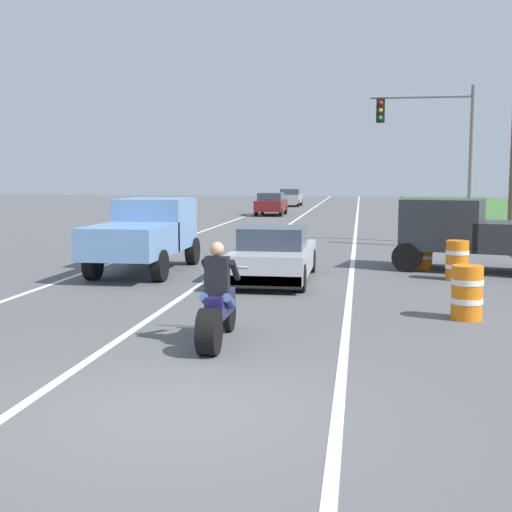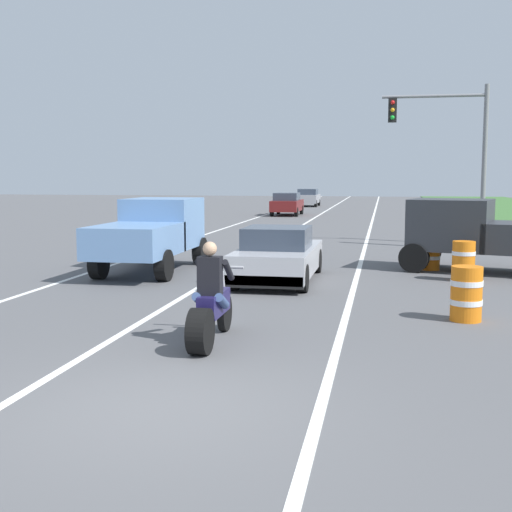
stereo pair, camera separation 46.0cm
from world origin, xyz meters
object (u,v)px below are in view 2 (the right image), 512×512
Objects in this scene: sports_car_silver at (278,256)px; distant_car_far_ahead at (287,204)px; motorcycle_with_rider at (210,307)px; pickup_truck_left_lane_light_blue at (152,231)px; traffic_light_mast_near at (453,140)px; construction_barrel_far at (430,252)px; distant_car_further_ahead at (308,197)px; pickup_truck_right_shoulder_dark_grey at (486,232)px; construction_barrel_mid at (463,261)px; construction_barrel_nearest at (466,293)px.

sports_car_silver is 1.08× the size of distant_car_far_ahead.
pickup_truck_left_lane_light_blue is at bearing 115.54° from motorcycle_with_rider.
motorcycle_with_rider is 0.37× the size of traffic_light_mast_near.
motorcycle_with_rider is 2.21× the size of construction_barrel_far.
distant_car_further_ahead is at bearing 101.32° from construction_barrel_far.
sports_car_silver is at bearing -84.66° from distant_car_further_ahead.
sports_car_silver is at bearing -16.02° from pickup_truck_left_lane_light_blue.
pickup_truck_right_shoulder_dark_grey is (8.97, 1.52, 0.00)m from pickup_truck_left_lane_light_blue.
construction_barrel_mid is 41.46m from distant_car_further_ahead.
pickup_truck_right_shoulder_dark_grey is at bearing -88.24° from traffic_light_mast_near.
pickup_truck_left_lane_light_blue is 40.45m from distant_car_further_ahead.
motorcycle_with_rider is 10.13m from construction_barrel_far.
construction_barrel_nearest is 0.25× the size of distant_car_further_ahead.
construction_barrel_far is at bearing -99.38° from traffic_light_mast_near.
distant_car_far_ahead is (-8.34, 27.08, 0.27)m from construction_barrel_mid.
distant_car_far_ahead reaches higher than sports_car_silver.
traffic_light_mast_near is 6.00× the size of construction_barrel_far.
construction_barrel_far is (-0.21, 6.79, 0.00)m from construction_barrel_nearest.
sports_car_silver is 4.65m from construction_barrel_mid.
pickup_truck_right_shoulder_dark_grey reaches higher than distant_car_far_ahead.
construction_barrel_nearest is 46.16m from distant_car_further_ahead.
distant_car_further_ahead reaches higher than sports_car_silver.
pickup_truck_left_lane_light_blue reaches higher than sports_car_silver.
construction_barrel_mid is 1.00× the size of construction_barrel_far.
distant_car_far_ahead and distant_car_further_ahead have the same top height.
motorcycle_with_rider is 8.41m from pickup_truck_left_lane_light_blue.
construction_barrel_mid is at bearing -72.88° from distant_car_far_ahead.
pickup_truck_right_shoulder_dark_grey is at bearing 25.88° from sports_car_silver.
construction_barrel_far is at bearing 13.17° from pickup_truck_left_lane_light_blue.
pickup_truck_right_shoulder_dark_grey reaches higher than construction_barrel_far.
motorcycle_with_rider reaches higher than construction_barrel_mid.
pickup_truck_left_lane_light_blue reaches higher than motorcycle_with_rider.
motorcycle_with_rider is at bearing -148.24° from construction_barrel_nearest.
construction_barrel_nearest is at bearing -44.27° from sports_car_silver.
construction_barrel_far is at bearing 91.78° from construction_barrel_nearest.
construction_barrel_nearest is at bearing -80.07° from distant_car_further_ahead.
pickup_truck_right_shoulder_dark_grey is 5.14× the size of construction_barrel_mid.
pickup_truck_left_lane_light_blue is (-3.62, 7.58, 0.51)m from motorcycle_with_rider.
pickup_truck_right_shoulder_dark_grey is (5.31, 2.57, 0.48)m from sports_car_silver.
pickup_truck_right_shoulder_dark_grey is (5.35, 9.10, 0.51)m from motorcycle_with_rider.
pickup_truck_right_shoulder_dark_grey is at bearing -76.72° from distant_car_further_ahead.
traffic_light_mast_near is 9.86m from construction_barrel_mid.
traffic_light_mast_near reaches higher than construction_barrel_far.
traffic_light_mast_near is 20.18m from distant_car_far_ahead.
motorcycle_with_rider is 4.85m from construction_barrel_nearest.
traffic_light_mast_near is 6.00× the size of construction_barrel_nearest.
construction_barrel_far is (3.87, 2.81, -0.13)m from sports_car_silver.
distant_car_far_ahead is at bearing 107.12° from construction_barrel_mid.
construction_barrel_mid is at bearing -113.97° from pickup_truck_right_shoulder_dark_grey.
sports_car_silver is 0.90× the size of pickup_truck_left_lane_light_blue.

